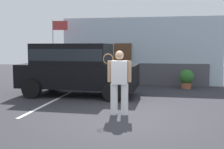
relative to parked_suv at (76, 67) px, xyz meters
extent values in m
plane|color=#2D2D33|center=(2.22, -3.01, -1.15)|extent=(40.00, 40.00, 0.00)
cube|color=silver|center=(-0.48, -1.51, -1.14)|extent=(0.12, 4.40, 0.01)
cube|color=silver|center=(2.22, 3.66, 0.56)|extent=(8.05, 0.30, 3.40)
cube|color=#4C4C51|center=(2.22, 3.46, -0.60)|extent=(6.76, 0.10, 1.10)
cube|color=brown|center=(1.35, 3.44, -0.10)|extent=(0.90, 0.06, 2.10)
cube|color=black|center=(0.11, 0.00, -0.35)|extent=(4.63, 1.98, 0.90)
cube|color=black|center=(-0.14, 0.00, 0.50)|extent=(2.93, 1.81, 0.80)
cube|color=black|center=(-0.14, 0.00, 0.48)|extent=(2.87, 1.83, 0.44)
cylinder|color=black|center=(1.67, 0.92, -0.79)|extent=(0.72, 0.27, 0.72)
cylinder|color=black|center=(1.64, -0.98, -0.79)|extent=(0.72, 0.27, 0.72)
cylinder|color=black|center=(-1.43, 0.98, -0.79)|extent=(0.72, 0.27, 0.72)
cylinder|color=black|center=(-1.46, -0.92, -0.79)|extent=(0.72, 0.27, 0.72)
cylinder|color=white|center=(2.31, -2.75, -0.70)|extent=(0.21, 0.21, 0.88)
cylinder|color=white|center=(2.01, -2.77, -0.70)|extent=(0.21, 0.21, 0.88)
cube|color=white|center=(2.16, -2.76, 0.07)|extent=(0.47, 0.32, 0.66)
sphere|color=tan|center=(2.16, -2.76, 0.55)|extent=(0.24, 0.24, 0.24)
cylinder|color=tan|center=(2.44, -2.73, 0.09)|extent=(0.11, 0.11, 0.60)
cylinder|color=tan|center=(1.88, -2.78, 0.09)|extent=(0.11, 0.11, 0.60)
torus|color=olive|center=(1.83, -2.74, 0.44)|extent=(0.28, 0.13, 0.29)
cylinder|color=olive|center=(1.83, -2.74, 0.21)|extent=(0.03, 0.03, 0.20)
cylinder|color=#9E5638|center=(4.46, 2.63, -1.01)|extent=(0.43, 0.43, 0.26)
sphere|color=#2D6B28|center=(4.46, 2.63, -0.60)|extent=(0.67, 0.67, 0.67)
cylinder|color=silver|center=(-2.12, 2.79, 0.49)|extent=(0.05, 0.05, 3.26)
cube|color=#B23838|center=(-1.72, 2.79, 1.84)|extent=(0.75, 0.11, 0.45)
camera|label=1|loc=(3.34, -10.32, 0.79)|focal=43.77mm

